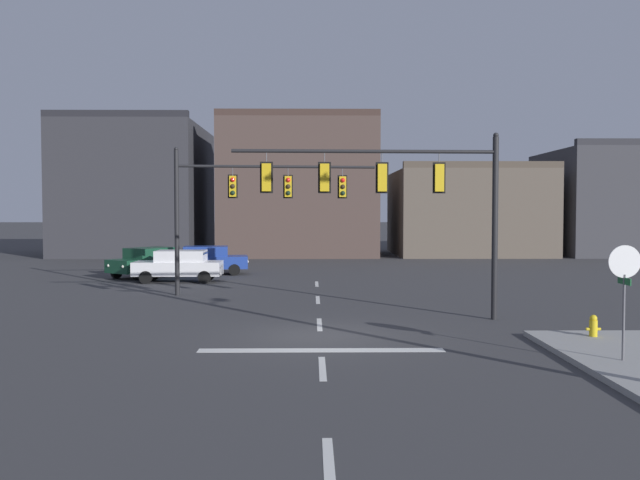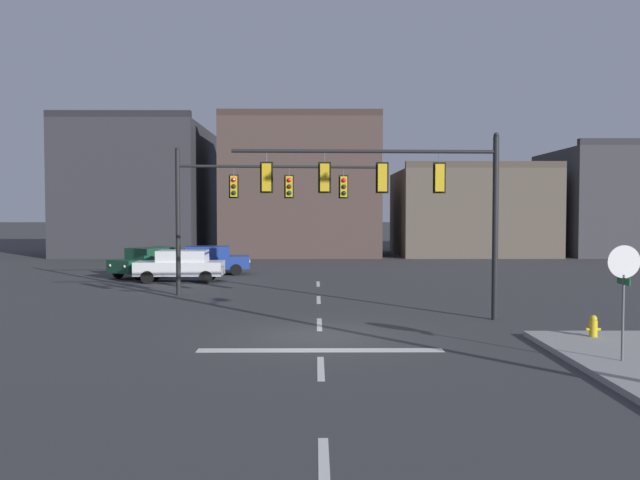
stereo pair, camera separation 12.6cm
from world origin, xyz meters
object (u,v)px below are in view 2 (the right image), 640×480
(signal_mast_near_side, at_px, (401,189))
(car_lot_middle, at_px, (181,265))
(car_lot_farside, at_px, (210,259))
(signal_mast_far_side, at_px, (246,196))
(car_lot_nearside, at_px, (151,261))
(fire_hydrant, at_px, (593,330))
(stop_sign, at_px, (624,275))

(signal_mast_near_side, bearing_deg, car_lot_middle, 128.40)
(signal_mast_near_side, distance_m, car_lot_farside, 18.88)
(signal_mast_far_side, relative_size, car_lot_farside, 1.88)
(car_lot_nearside, distance_m, car_lot_farside, 3.36)
(signal_mast_near_side, height_order, signal_mast_far_side, signal_mast_far_side)
(car_lot_nearside, height_order, car_lot_farside, same)
(car_lot_middle, bearing_deg, car_lot_nearside, 129.86)
(signal_mast_near_side, xyz_separation_m, fire_hydrant, (4.87, -3.76, -4.01))
(stop_sign, distance_m, car_lot_farside, 26.59)
(signal_mast_near_side, relative_size, car_lot_middle, 1.96)
(stop_sign, relative_size, car_lot_middle, 0.63)
(signal_mast_far_side, height_order, car_lot_nearside, signal_mast_far_side)
(car_lot_middle, height_order, fire_hydrant, car_lot_middle)
(stop_sign, height_order, car_lot_nearside, stop_sign)
(stop_sign, distance_m, car_lot_middle, 23.63)
(stop_sign, height_order, car_lot_farside, stop_sign)
(car_lot_nearside, bearing_deg, car_lot_middle, -50.14)
(stop_sign, xyz_separation_m, fire_hydrant, (0.56, 2.99, -1.82))
(signal_mast_far_side, bearing_deg, fire_hydrant, -45.32)
(signal_mast_near_side, bearing_deg, signal_mast_far_side, 129.54)
(car_lot_farside, xyz_separation_m, fire_hydrant, (13.72, -20.08, -0.53))
(car_lot_nearside, relative_size, car_lot_farside, 1.01)
(fire_hydrant, bearing_deg, car_lot_nearside, 131.99)
(signal_mast_near_side, bearing_deg, car_lot_farside, 118.49)
(car_lot_middle, bearing_deg, stop_sign, -53.59)
(car_lot_farside, relative_size, fire_hydrant, 6.14)
(signal_mast_near_side, relative_size, stop_sign, 3.10)
(car_lot_middle, distance_m, car_lot_farside, 4.17)
(signal_mast_far_side, bearing_deg, signal_mast_near_side, -50.46)
(car_lot_middle, bearing_deg, car_lot_farside, 78.37)
(signal_mast_near_side, height_order, car_lot_nearside, signal_mast_near_side)
(signal_mast_near_side, distance_m, fire_hydrant, 7.35)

